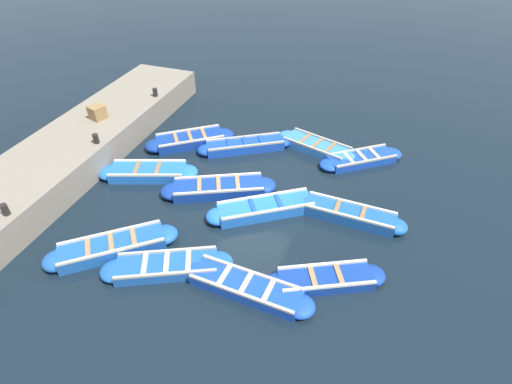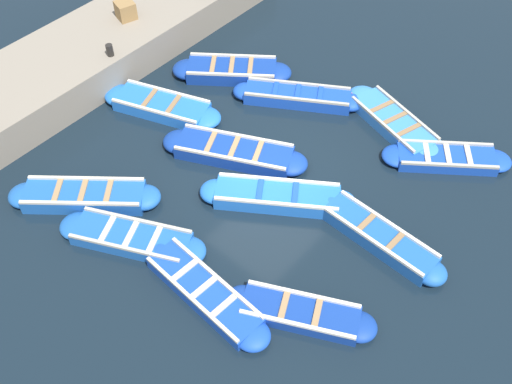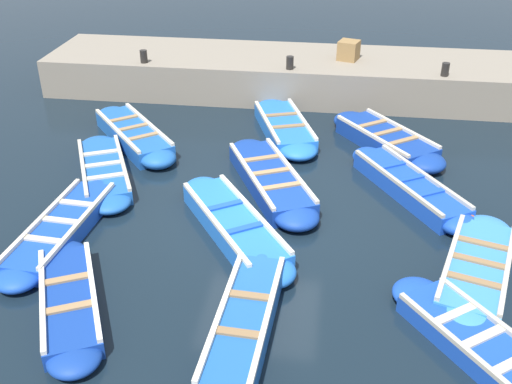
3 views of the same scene
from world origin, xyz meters
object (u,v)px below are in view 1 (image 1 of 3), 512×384
(boat_alongside, at_px, (112,247))
(buoy_orange_near, at_px, (280,139))
(boat_far_corner, at_px, (219,188))
(boat_bow_out, at_px, (361,159))
(boat_outer_left, at_px, (246,287))
(bollard_mid_north, at_px, (96,139))
(bollard_mid_south, at_px, (155,92))
(boat_end_of_row, at_px, (317,147))
(boat_inner_gap, at_px, (266,208))
(boat_near_quay, at_px, (245,146))
(bollard_north, at_px, (5,210))
(boat_tucked, at_px, (148,172))
(wooden_crate, at_px, (97,112))
(boat_mid_row, at_px, (190,140))
(boat_broadside, at_px, (325,279))
(boat_centre, at_px, (167,266))
(boat_outer_right, at_px, (349,214))

(boat_alongside, relative_size, buoy_orange_near, 11.74)
(boat_far_corner, bearing_deg, boat_bow_out, 38.81)
(boat_outer_left, relative_size, boat_far_corner, 0.96)
(bollard_mid_north, bearing_deg, bollard_mid_south, 90.00)
(boat_end_of_row, height_order, boat_alongside, boat_alongside)
(boat_bow_out, bearing_deg, boat_alongside, -130.99)
(boat_inner_gap, xyz_separation_m, boat_near_quay, (-1.98, 3.33, -0.00))
(boat_near_quay, height_order, boat_end_of_row, boat_near_quay)
(bollard_north, bearing_deg, boat_far_corner, 41.26)
(bollard_north, bearing_deg, boat_tucked, 65.31)
(boat_bow_out, xyz_separation_m, boat_far_corner, (-4.38, -3.52, 0.04))
(wooden_crate, bearing_deg, boat_inner_gap, -14.46)
(boat_outer_left, xyz_separation_m, boat_end_of_row, (0.24, 7.37, 0.00))
(boat_far_corner, xyz_separation_m, bollard_mid_north, (-4.71, -0.05, 1.06))
(boat_bow_out, height_order, boat_alongside, boat_alongside)
(boat_mid_row, xyz_separation_m, boat_inner_gap, (4.22, -2.96, -0.01))
(bollard_mid_north, bearing_deg, boat_inner_gap, -3.58)
(boat_alongside, relative_size, bollard_mid_south, 9.92)
(boat_broadside, bearing_deg, wooden_crate, 157.58)
(boat_alongside, bearing_deg, boat_tucked, 105.70)
(bollard_north, relative_size, bollard_mid_north, 1.00)
(boat_centre, relative_size, bollard_mid_north, 10.48)
(bollard_mid_south, relative_size, wooden_crate, 0.66)
(boat_tucked, height_order, boat_broadside, boat_tucked)
(bollard_north, xyz_separation_m, wooden_crate, (-1.08, 5.65, 0.09))
(boat_near_quay, distance_m, bollard_north, 8.44)
(boat_outer_right, height_order, boat_inner_gap, boat_outer_right)
(bollard_north, relative_size, bollard_mid_south, 1.00)
(boat_end_of_row, bearing_deg, buoy_orange_near, 175.77)
(boat_mid_row, bearing_deg, boat_centre, -68.73)
(boat_tucked, relative_size, bollard_mid_north, 10.62)
(boat_mid_row, xyz_separation_m, boat_far_corner, (2.36, -2.51, -0.01))
(boat_outer_left, relative_size, boat_alongside, 1.10)
(boat_broadside, bearing_deg, boat_end_of_row, 104.76)
(boat_bow_out, height_order, boat_centre, boat_centre)
(boat_bow_out, relative_size, boat_centre, 0.88)
(bollard_north, xyz_separation_m, bollard_mid_north, (0.00, 4.09, 0.00))
(boat_centre, bearing_deg, boat_end_of_row, 71.12)
(boat_outer_left, distance_m, boat_near_quay, 6.93)
(boat_tucked, relative_size, boat_alongside, 1.07)
(boat_centre, bearing_deg, bollard_mid_south, 121.68)
(boat_broadside, bearing_deg, boat_far_corner, 148.35)
(boat_near_quay, distance_m, bollard_mid_north, 5.54)
(boat_outer_left, distance_m, boat_mid_row, 7.71)
(boat_mid_row, xyz_separation_m, bollard_mid_north, (-2.35, -2.55, 1.05))
(boat_centre, height_order, wooden_crate, wooden_crate)
(boat_outer_right, distance_m, boat_bow_out, 3.38)
(boat_outer_left, height_order, wooden_crate, wooden_crate)
(boat_far_corner, height_order, bollard_north, bollard_north)
(boat_tucked, distance_m, bollard_north, 4.68)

